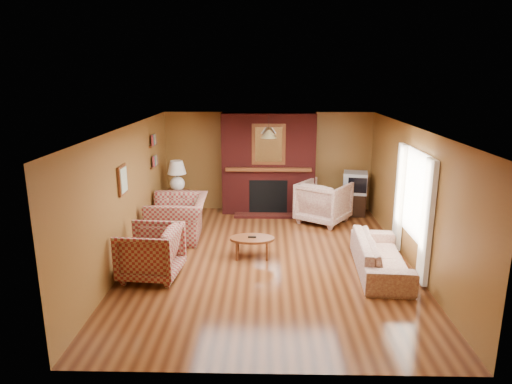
{
  "coord_description": "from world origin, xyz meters",
  "views": [
    {
      "loc": [
        -0.05,
        -7.71,
        3.28
      ],
      "look_at": [
        -0.24,
        0.6,
        1.12
      ],
      "focal_mm": 32.0,
      "sensor_mm": 36.0,
      "label": 1
    }
  ],
  "objects_px": {
    "floral_armchair": "(324,202)",
    "coffee_table": "(252,240)",
    "table_lamp": "(177,174)",
    "crt_tv": "(355,183)",
    "floral_sofa": "(381,256)",
    "side_table": "(178,205)",
    "plaid_armchair": "(150,252)",
    "tv_stand": "(354,204)",
    "plaid_loveseat": "(178,218)",
    "fireplace": "(268,164)"
  },
  "relations": [
    {
      "from": "tv_stand",
      "to": "crt_tv",
      "type": "distance_m",
      "value": 0.52
    },
    {
      "from": "crt_tv",
      "to": "plaid_loveseat",
      "type": "bearing_deg",
      "value": -156.72
    },
    {
      "from": "plaid_armchair",
      "to": "tv_stand",
      "type": "xyz_separation_m",
      "value": [
        4.0,
        3.55,
        -0.17
      ]
    },
    {
      "from": "side_table",
      "to": "table_lamp",
      "type": "relative_size",
      "value": 0.92
    },
    {
      "from": "side_table",
      "to": "tv_stand",
      "type": "xyz_separation_m",
      "value": [
        4.15,
        0.35,
        -0.06
      ]
    },
    {
      "from": "table_lamp",
      "to": "fireplace",
      "type": "bearing_deg",
      "value": 14.29
    },
    {
      "from": "coffee_table",
      "to": "side_table",
      "type": "height_order",
      "value": "side_table"
    },
    {
      "from": "floral_sofa",
      "to": "table_lamp",
      "type": "bearing_deg",
      "value": 57.71
    },
    {
      "from": "floral_armchair",
      "to": "side_table",
      "type": "relative_size",
      "value": 1.58
    },
    {
      "from": "floral_sofa",
      "to": "crt_tv",
      "type": "relative_size",
      "value": 3.15
    },
    {
      "from": "floral_sofa",
      "to": "coffee_table",
      "type": "bearing_deg",
      "value": 78.87
    },
    {
      "from": "plaid_loveseat",
      "to": "plaid_armchair",
      "type": "height_order",
      "value": "plaid_armchair"
    },
    {
      "from": "fireplace",
      "to": "coffee_table",
      "type": "bearing_deg",
      "value": -96.05
    },
    {
      "from": "coffee_table",
      "to": "table_lamp",
      "type": "xyz_separation_m",
      "value": [
        -1.8,
        2.32,
        0.72
      ]
    },
    {
      "from": "coffee_table",
      "to": "tv_stand",
      "type": "distance_m",
      "value": 3.56
    },
    {
      "from": "floral_sofa",
      "to": "coffee_table",
      "type": "distance_m",
      "value": 2.28
    },
    {
      "from": "floral_sofa",
      "to": "side_table",
      "type": "height_order",
      "value": "side_table"
    },
    {
      "from": "table_lamp",
      "to": "crt_tv",
      "type": "xyz_separation_m",
      "value": [
        4.15,
        0.34,
        -0.26
      ]
    },
    {
      "from": "floral_armchair",
      "to": "tv_stand",
      "type": "bearing_deg",
      "value": -110.59
    },
    {
      "from": "side_table",
      "to": "crt_tv",
      "type": "xyz_separation_m",
      "value": [
        4.15,
        0.34,
        0.46
      ]
    },
    {
      "from": "table_lamp",
      "to": "crt_tv",
      "type": "distance_m",
      "value": 4.17
    },
    {
      "from": "floral_sofa",
      "to": "floral_armchair",
      "type": "xyz_separation_m",
      "value": [
        -0.65,
        2.69,
        0.18
      ]
    },
    {
      "from": "side_table",
      "to": "floral_sofa",
      "type": "bearing_deg",
      "value": -36.01
    },
    {
      "from": "plaid_armchair",
      "to": "floral_armchair",
      "type": "distance_m",
      "value": 4.38
    },
    {
      "from": "floral_sofa",
      "to": "side_table",
      "type": "xyz_separation_m",
      "value": [
        -4.0,
        2.91,
        0.03
      ]
    },
    {
      "from": "coffee_table",
      "to": "plaid_loveseat",
      "type": "bearing_deg",
      "value": 147.39
    },
    {
      "from": "plaid_armchair",
      "to": "coffee_table",
      "type": "xyz_separation_m",
      "value": [
        1.65,
        0.88,
        -0.1
      ]
    },
    {
      "from": "side_table",
      "to": "plaid_loveseat",
      "type": "bearing_deg",
      "value": -79.38
    },
    {
      "from": "fireplace",
      "to": "coffee_table",
      "type": "xyz_separation_m",
      "value": [
        -0.3,
        -2.86,
        -0.85
      ]
    },
    {
      "from": "plaid_loveseat",
      "to": "floral_armchair",
      "type": "bearing_deg",
      "value": 107.55
    },
    {
      "from": "side_table",
      "to": "fireplace",
      "type": "bearing_deg",
      "value": 14.29
    },
    {
      "from": "table_lamp",
      "to": "floral_sofa",
      "type": "bearing_deg",
      "value": -36.01
    },
    {
      "from": "fireplace",
      "to": "floral_armchair",
      "type": "bearing_deg",
      "value": -30.98
    },
    {
      "from": "plaid_loveseat",
      "to": "side_table",
      "type": "bearing_deg",
      "value": -171.67
    },
    {
      "from": "floral_armchair",
      "to": "coffee_table",
      "type": "height_order",
      "value": "floral_armchair"
    },
    {
      "from": "floral_sofa",
      "to": "crt_tv",
      "type": "xyz_separation_m",
      "value": [
        0.15,
        3.25,
        0.5
      ]
    },
    {
      "from": "fireplace",
      "to": "floral_armchair",
      "type": "height_order",
      "value": "fireplace"
    },
    {
      "from": "floral_armchair",
      "to": "tv_stand",
      "type": "relative_size",
      "value": 1.92
    },
    {
      "from": "fireplace",
      "to": "floral_armchair",
      "type": "distance_m",
      "value": 1.62
    },
    {
      "from": "plaid_armchair",
      "to": "table_lamp",
      "type": "height_order",
      "value": "table_lamp"
    },
    {
      "from": "floral_sofa",
      "to": "plaid_loveseat",
      "type": "bearing_deg",
      "value": 70.95
    },
    {
      "from": "tv_stand",
      "to": "plaid_armchair",
      "type": "bearing_deg",
      "value": -133.83
    },
    {
      "from": "plaid_armchair",
      "to": "fireplace",
      "type": "bearing_deg",
      "value": 157.37
    },
    {
      "from": "coffee_table",
      "to": "side_table",
      "type": "bearing_deg",
      "value": 127.72
    },
    {
      "from": "tv_stand",
      "to": "floral_armchair",
      "type": "bearing_deg",
      "value": -140.15
    },
    {
      "from": "plaid_loveseat",
      "to": "plaid_armchair",
      "type": "distance_m",
      "value": 1.87
    },
    {
      "from": "floral_armchair",
      "to": "side_table",
      "type": "bearing_deg",
      "value": 30.46
    },
    {
      "from": "floral_armchair",
      "to": "tv_stand",
      "type": "xyz_separation_m",
      "value": [
        0.8,
        0.57,
        -0.2
      ]
    },
    {
      "from": "fireplace",
      "to": "side_table",
      "type": "relative_size",
      "value": 3.68
    },
    {
      "from": "plaid_loveseat",
      "to": "crt_tv",
      "type": "relative_size",
      "value": 2.07
    }
  ]
}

